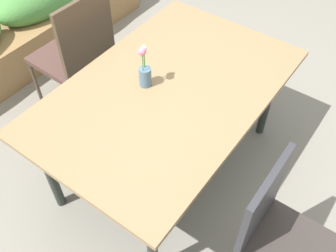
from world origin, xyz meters
The scene contains 6 objects.
ground_plane centered at (0.00, 0.00, 0.00)m, with size 12.00×12.00×0.00m, color gray.
dining_table centered at (0.01, 0.01, 0.67)m, with size 1.59×1.03×0.73m.
chair_near_left centered at (-0.35, -0.88, 0.56)m, with size 0.41×0.41×0.96m.
chair_far_side centered at (0.12, 0.88, 0.54)m, with size 0.49×0.49×0.99m.
flower_vase centered at (-0.04, 0.13, 0.83)m, with size 0.07×0.07×0.27m.
planter_box centered at (0.08, 1.72, 0.32)m, with size 2.86×0.52×0.69m.
Camera 1 is at (-1.28, -0.93, 2.21)m, focal length 40.90 mm.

